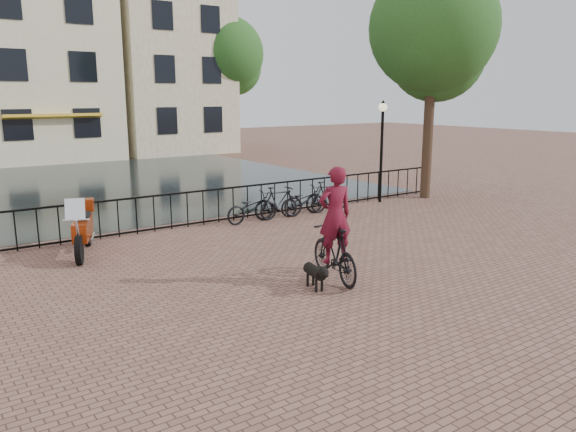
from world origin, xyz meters
TOP-DOWN VIEW (x-y plane):
  - ground at (0.00, 0.00)m, footprint 100.00×100.00m
  - canal_water at (0.00, 17.30)m, footprint 20.00×20.00m
  - railing at (0.00, 8.00)m, footprint 20.00×0.05m
  - canal_house_mid at (0.50, 30.00)m, footprint 8.00×9.50m
  - canal_house_right at (8.50, 30.00)m, footprint 7.00×9.00m
  - tree_near_right at (9.20, 7.30)m, footprint 4.48×4.48m
  - tree_far_right at (12.00, 27.00)m, footprint 4.76×4.76m
  - lamp_post at (7.20, 7.60)m, footprint 0.30×0.30m
  - cyclist at (0.39, 1.93)m, footprint 1.00×2.07m
  - dog at (-0.25, 1.74)m, footprint 0.42×0.86m
  - motorcycle at (-3.25, 6.78)m, footprint 1.29×2.20m
  - parked_bike_0 at (1.80, 7.40)m, footprint 1.73×0.64m
  - parked_bike_1 at (2.75, 7.40)m, footprint 1.70×0.62m
  - parked_bike_2 at (3.70, 7.40)m, footprint 1.73×0.64m
  - parked_bike_3 at (4.65, 7.40)m, footprint 1.69×0.58m

SIDE VIEW (x-z plane):
  - ground at x=0.00m, z-range 0.00..0.00m
  - canal_water at x=0.00m, z-range 0.00..0.00m
  - dog at x=-0.25m, z-range 0.00..0.56m
  - parked_bike_0 at x=1.80m, z-range 0.00..0.90m
  - parked_bike_2 at x=3.70m, z-range 0.00..0.90m
  - parked_bike_1 at x=2.75m, z-range 0.00..1.00m
  - parked_bike_3 at x=4.65m, z-range 0.00..1.00m
  - railing at x=0.00m, z-range -0.01..1.02m
  - motorcycle at x=-3.25m, z-range 0.00..1.55m
  - cyclist at x=0.39m, z-range -0.33..2.40m
  - lamp_post at x=7.20m, z-range 0.65..4.10m
  - canal_house_mid at x=0.50m, z-range 0.00..11.80m
  - tree_near_right at x=9.20m, z-range 1.85..10.09m
  - tree_far_right at x=12.00m, z-range 1.97..10.73m
  - canal_house_right at x=8.50m, z-range 0.00..13.30m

